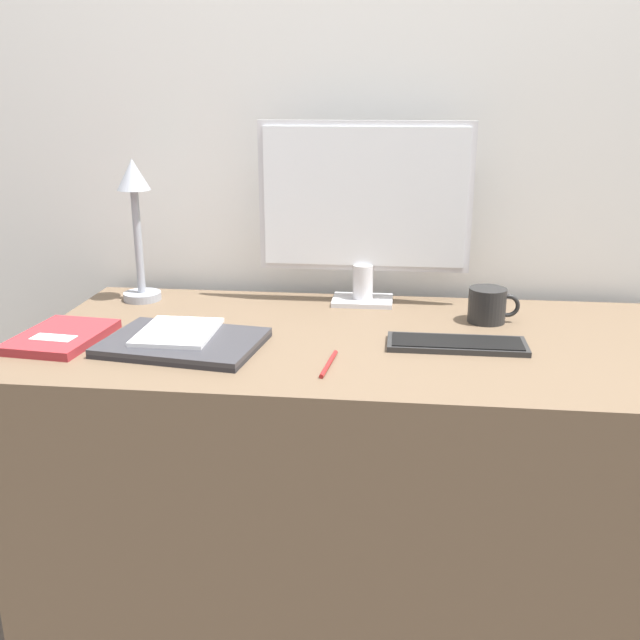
{
  "coord_description": "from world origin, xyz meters",
  "views": [
    {
      "loc": [
        0.07,
        -1.32,
        1.27
      ],
      "look_at": [
        -0.09,
        0.09,
        0.81
      ],
      "focal_mm": 40.0,
      "sensor_mm": 36.0,
      "label": 1
    }
  ],
  "objects": [
    {
      "name": "laptop",
      "position": [
        -0.38,
        0.05,
        0.76
      ],
      "size": [
        0.35,
        0.27,
        0.02
      ],
      "color": "#232328",
      "rests_on": "desk"
    },
    {
      "name": "desk",
      "position": [
        0.0,
        0.16,
        0.37
      ],
      "size": [
        1.47,
        0.68,
        0.75
      ],
      "color": "brown",
      "rests_on": "ground_plane"
    },
    {
      "name": "keyboard",
      "position": [
        0.2,
        0.12,
        0.76
      ],
      "size": [
        0.29,
        0.1,
        0.01
      ],
      "color": "#282828",
      "rests_on": "desk"
    },
    {
      "name": "pen",
      "position": [
        -0.06,
        -0.02,
        0.75
      ],
      "size": [
        0.02,
        0.14,
        0.01
      ],
      "color": "maroon",
      "rests_on": "desk"
    },
    {
      "name": "desk_lamp",
      "position": [
        -0.59,
        0.39,
        0.98
      ],
      "size": [
        0.1,
        0.1,
        0.36
      ],
      "color": "#999EA8",
      "rests_on": "desk"
    },
    {
      "name": "wall_back",
      "position": [
        0.0,
        0.58,
        1.2
      ],
      "size": [
        3.6,
        0.05,
        2.4
      ],
      "color": "silver",
      "rests_on": "ground_plane"
    },
    {
      "name": "notebook",
      "position": [
        -0.65,
        0.06,
        0.76
      ],
      "size": [
        0.19,
        0.24,
        0.02
      ],
      "color": "maroon",
      "rests_on": "desk"
    },
    {
      "name": "monitor",
      "position": [
        -0.02,
        0.43,
        1.0
      ],
      "size": [
        0.53,
        0.11,
        0.45
      ],
      "color": "silver",
      "rests_on": "desk"
    },
    {
      "name": "coffee_mug",
      "position": [
        0.28,
        0.31,
        0.79
      ],
      "size": [
        0.12,
        0.09,
        0.08
      ],
      "color": "black",
      "rests_on": "desk"
    },
    {
      "name": "ereader",
      "position": [
        -0.4,
        0.08,
        0.77
      ],
      "size": [
        0.16,
        0.19,
        0.01
      ],
      "color": "white",
      "rests_on": "laptop"
    }
  ]
}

